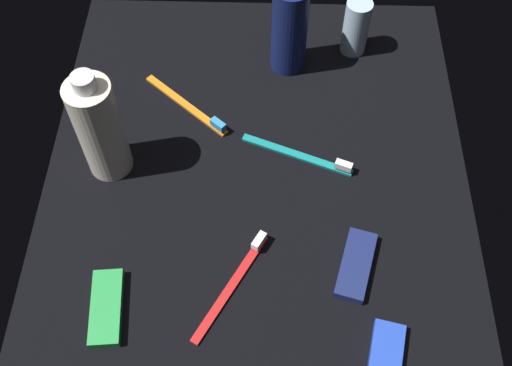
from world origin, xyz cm
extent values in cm
cube|color=black|center=(0.00, 0.00, -0.60)|extent=(84.00, 64.00, 1.20)
cylinder|color=navy|center=(-26.64, 4.67, 8.00)|extent=(5.88, 5.88, 15.99)
cylinder|color=silver|center=(-4.82, -22.34, 8.66)|extent=(6.59, 6.59, 17.31)
cylinder|color=silver|center=(-4.82, -22.34, 18.41)|extent=(3.20, 3.20, 2.20)
cylinder|color=silver|center=(-30.50, 16.04, 5.07)|extent=(4.38, 4.38, 10.14)
cube|color=teal|center=(-7.18, 6.11, 0.45)|extent=(7.59, 17.23, 0.90)
cube|color=white|center=(-4.49, 13.10, 1.50)|extent=(1.96, 2.82, 1.20)
cube|color=orange|center=(-16.73, -12.00, 0.45)|extent=(12.67, 14.41, 0.90)
cube|color=#338CCC|center=(-11.83, -6.32, 1.50)|extent=(2.53, 2.69, 1.20)
cube|color=red|center=(15.14, -3.00, 0.45)|extent=(16.30, 9.83, 0.90)
cube|color=white|center=(8.60, 0.66, 1.50)|extent=(2.81, 2.23, 1.20)
cube|color=blue|center=(24.94, 16.88, 0.75)|extent=(11.02, 6.16, 1.50)
cube|color=green|center=(18.70, -19.22, 0.75)|extent=(10.73, 4.96, 1.50)
cube|color=navy|center=(11.60, 14.05, 0.75)|extent=(11.09, 6.61, 1.50)
camera|label=1|loc=(48.00, 1.35, 77.16)|focal=42.81mm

